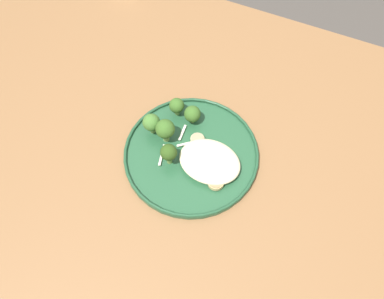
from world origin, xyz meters
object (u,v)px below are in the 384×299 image
seared_scallop_rear_pale (216,182)px  broccoli_floret_right_tilted (165,129)px  seared_scallop_large_seared (207,161)px  seared_scallop_tiny_bay (197,140)px  broccoli_floret_small_sprig (169,153)px  broccoli_floret_center_pile (192,114)px  dinner_plate (192,152)px  broccoli_floret_split_head (177,106)px  seared_scallop_on_noodles (219,156)px  broccoli_floret_left_leaning (151,123)px

seared_scallop_rear_pale → broccoli_floret_right_tilted: 0.15m
seared_scallop_large_seared → broccoli_floret_right_tilted: size_ratio=0.50×
seared_scallop_rear_pale → seared_scallop_tiny_bay: 0.11m
broccoli_floret_small_sprig → broccoli_floret_center_pile: 0.11m
dinner_plate → broccoli_floret_split_head: broccoli_floret_split_head is taller
broccoli_floret_split_head → seared_scallop_on_noodles: bearing=152.4°
seared_scallop_on_noodles → seared_scallop_tiny_bay: (0.06, -0.02, 0.00)m
broccoli_floret_left_leaning → broccoli_floret_split_head: bearing=-113.0°
seared_scallop_rear_pale → broccoli_floret_split_head: size_ratio=0.70×
dinner_plate → broccoli_floret_center_pile: broccoli_floret_center_pile is taller
seared_scallop_tiny_bay → broccoli_floret_split_head: bearing=-34.7°
seared_scallop_large_seared → broccoli_floret_split_head: broccoli_floret_split_head is taller
dinner_plate → seared_scallop_large_seared: seared_scallop_large_seared is taller
dinner_plate → seared_scallop_large_seared: size_ratio=9.30×
broccoli_floret_right_tilted → broccoli_floret_left_leaning: bearing=-8.8°
dinner_plate → broccoli_floret_right_tilted: size_ratio=4.63×
seared_scallop_tiny_bay → seared_scallop_large_seared: (-0.04, 0.04, -0.00)m
broccoli_floret_left_leaning → broccoli_floret_split_head: (-0.03, -0.07, -0.01)m
dinner_plate → seared_scallop_large_seared: 0.04m
broccoli_floret_right_tilted → broccoli_floret_split_head: size_ratio=1.31×
dinner_plate → seared_scallop_rear_pale: 0.09m
dinner_plate → broccoli_floret_left_leaning: broccoli_floret_left_leaning is taller
broccoli_floret_small_sprig → broccoli_floret_split_head: 0.13m
seared_scallop_on_noodles → broccoli_floret_split_head: 0.15m
seared_scallop_rear_pale → seared_scallop_tiny_bay: size_ratio=1.12×
broccoli_floret_center_pile → broccoli_floret_split_head: (0.04, -0.00, 0.00)m
seared_scallop_tiny_bay → broccoli_floret_center_pile: size_ratio=0.63×
seared_scallop_tiny_bay → broccoli_floret_small_sprig: bearing=63.2°
seared_scallop_tiny_bay → broccoli_floret_right_tilted: bearing=17.6°
seared_scallop_on_noodles → broccoli_floret_small_sprig: broccoli_floret_small_sprig is taller
seared_scallop_on_noodles → broccoli_floret_center_pile: 0.11m
seared_scallop_large_seared → broccoli_floret_split_head: (0.11, -0.09, 0.02)m
dinner_plate → broccoli_floret_split_head: 0.11m
seared_scallop_rear_pale → seared_scallop_tiny_bay: (0.07, -0.08, 0.00)m
seared_scallop_rear_pale → seared_scallop_tiny_bay: bearing=-45.3°
broccoli_floret_left_leaning → broccoli_floret_right_tilted: (-0.04, 0.01, 0.01)m
seared_scallop_tiny_bay → broccoli_floret_left_leaning: 0.11m
broccoli_floret_small_sprig → broccoli_floret_left_leaning: size_ratio=1.06×
seared_scallop_rear_pale → broccoli_floret_small_sprig: broccoli_floret_small_sprig is taller
seared_scallop_on_noodles → seared_scallop_large_seared: bearing=50.0°
seared_scallop_large_seared → broccoli_floret_small_sprig: bearing=21.1°
seared_scallop_on_noodles → broccoli_floret_left_leaning: bearing=-1.0°
seared_scallop_rear_pale → seared_scallop_on_noodles: (0.02, -0.06, 0.00)m
seared_scallop_rear_pale → broccoli_floret_center_pile: bearing=-48.4°
broccoli_floret_right_tilted → broccoli_floret_split_head: (0.01, -0.07, -0.01)m
seared_scallop_large_seared → broccoli_floret_right_tilted: (0.11, -0.02, 0.03)m
seared_scallop_large_seared → broccoli_floret_right_tilted: 0.11m
seared_scallop_rear_pale → broccoli_floret_small_sprig: 0.11m
broccoli_floret_split_head → broccoli_floret_left_leaning: bearing=67.0°
seared_scallop_rear_pale → broccoli_floret_center_pile: size_ratio=0.71×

